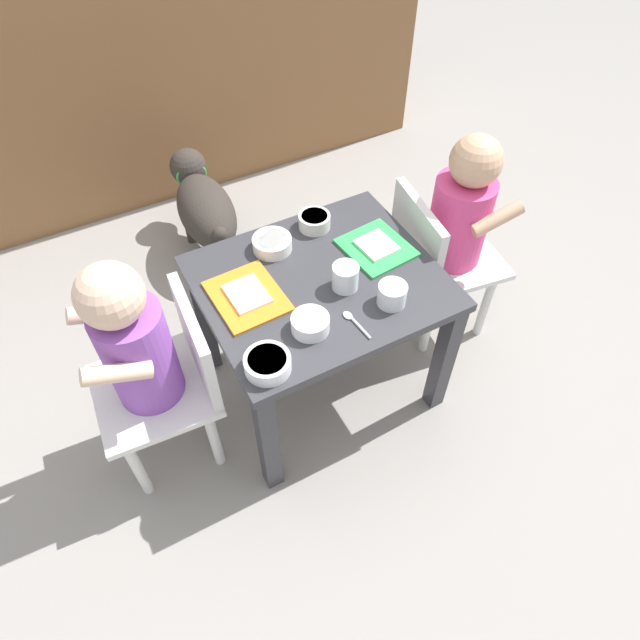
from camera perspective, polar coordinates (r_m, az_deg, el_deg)
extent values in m
plane|color=gray|center=(1.74, 0.00, -6.15)|extent=(7.00, 7.00, 0.00)
cube|color=brown|center=(2.36, -15.99, 24.37)|extent=(2.06, 0.32, 1.00)
cube|color=#333338|center=(1.41, 0.00, 3.76)|extent=(0.59, 0.50, 0.03)
cube|color=#333338|center=(1.40, -5.29, -12.10)|extent=(0.04, 0.04, 0.42)
cube|color=#333338|center=(1.57, 12.42, -3.83)|extent=(0.04, 0.04, 0.42)
cube|color=#333338|center=(1.65, -11.74, 0.08)|extent=(0.04, 0.04, 0.42)
cube|color=#333338|center=(1.80, 4.06, 6.13)|extent=(0.04, 0.04, 0.42)
cube|color=silver|center=(1.45, -16.50, -6.77)|extent=(0.30, 0.30, 0.02)
cube|color=silver|center=(1.36, -12.46, -2.22)|extent=(0.04, 0.27, 0.22)
cylinder|color=purple|center=(1.34, -17.85, -3.28)|extent=(0.16, 0.16, 0.27)
sphere|color=beige|center=(1.19, -20.55, 2.42)|extent=(0.14, 0.14, 0.14)
cylinder|color=silver|center=(1.63, -19.60, -8.02)|extent=(0.03, 0.03, 0.27)
cylinder|color=silver|center=(1.52, -18.06, -13.90)|extent=(0.03, 0.03, 0.27)
cylinder|color=silver|center=(1.62, -12.87, -5.77)|extent=(0.03, 0.03, 0.27)
cylinder|color=silver|center=(1.51, -10.72, -11.48)|extent=(0.03, 0.03, 0.27)
cylinder|color=beige|center=(1.35, -21.33, 0.58)|extent=(0.15, 0.05, 0.09)
cylinder|color=beige|center=(1.23, -19.86, -5.08)|extent=(0.15, 0.05, 0.09)
cube|color=silver|center=(1.74, 13.00, 6.17)|extent=(0.32, 0.32, 0.02)
cube|color=silver|center=(1.61, 9.75, 8.25)|extent=(0.06, 0.27, 0.22)
cylinder|color=#D83F7F|center=(1.65, 13.84, 9.69)|extent=(0.17, 0.17, 0.26)
sphere|color=tan|center=(1.54, 15.52, 15.24)|extent=(0.14, 0.14, 0.14)
cylinder|color=silver|center=(1.83, 16.42, 1.53)|extent=(0.03, 0.03, 0.27)
cylinder|color=silver|center=(1.94, 13.42, 5.66)|extent=(0.03, 0.03, 0.27)
cylinder|color=silver|center=(1.74, 10.92, -0.14)|extent=(0.03, 0.03, 0.27)
cylinder|color=silver|center=(1.86, 8.09, 4.27)|extent=(0.03, 0.03, 0.27)
cylinder|color=tan|center=(1.58, 17.49, 9.73)|extent=(0.15, 0.06, 0.09)
cylinder|color=tan|center=(1.70, 14.14, 13.63)|extent=(0.15, 0.06, 0.09)
ellipsoid|color=#332D28|center=(2.03, -11.43, 10.77)|extent=(0.22, 0.39, 0.18)
sphere|color=#332D28|center=(2.18, -13.19, 14.87)|extent=(0.13, 0.13, 0.13)
sphere|color=black|center=(2.22, -13.48, 15.38)|extent=(0.06, 0.06, 0.06)
torus|color=green|center=(2.15, -12.87, 14.08)|extent=(0.11, 0.04, 0.11)
sphere|color=#332D28|center=(1.87, -10.11, 8.54)|extent=(0.05, 0.05, 0.05)
cylinder|color=#332D28|center=(2.20, -10.20, 9.90)|extent=(0.04, 0.04, 0.12)
cylinder|color=#332D28|center=(2.19, -13.03, 9.07)|extent=(0.04, 0.04, 0.12)
cylinder|color=#332D28|center=(2.05, -8.55, 6.57)|extent=(0.04, 0.04, 0.12)
cylinder|color=#332D28|center=(2.03, -11.57, 5.66)|extent=(0.04, 0.04, 0.12)
cube|color=orange|center=(1.37, -7.37, 2.39)|extent=(0.17, 0.20, 0.01)
cube|color=white|center=(1.36, -7.40, 2.62)|extent=(0.09, 0.11, 0.01)
cube|color=green|center=(1.49, 5.72, 7.30)|extent=(0.17, 0.19, 0.01)
cube|color=white|center=(1.48, 5.74, 7.53)|extent=(0.10, 0.10, 0.01)
cylinder|color=white|center=(1.36, 2.58, 4.38)|extent=(0.07, 0.07, 0.07)
cylinder|color=silver|center=(1.37, 2.56, 3.88)|extent=(0.06, 0.06, 0.03)
cylinder|color=white|center=(1.34, 7.30, 2.58)|extent=(0.07, 0.07, 0.06)
cylinder|color=silver|center=(1.35, 7.25, 2.18)|extent=(0.06, 0.06, 0.03)
cylinder|color=white|center=(1.22, -5.33, -4.42)|extent=(0.10, 0.10, 0.04)
cylinder|color=#B26633|center=(1.20, -5.38, -4.00)|extent=(0.08, 0.08, 0.01)
cylinder|color=white|center=(1.48, -4.87, 7.70)|extent=(0.10, 0.10, 0.03)
cylinder|color=#B26633|center=(1.47, -4.90, 8.12)|extent=(0.08, 0.08, 0.01)
cylinder|color=white|center=(1.28, -0.99, -0.37)|extent=(0.09, 0.09, 0.04)
cylinder|color=#D84C33|center=(1.27, -1.00, 0.10)|extent=(0.07, 0.07, 0.01)
cylinder|color=silver|center=(1.53, -0.57, 9.97)|extent=(0.09, 0.09, 0.04)
cylinder|color=#4C8C33|center=(1.52, -0.57, 10.46)|extent=(0.07, 0.07, 0.01)
cylinder|color=silver|center=(1.29, 4.14, -0.80)|extent=(0.01, 0.08, 0.01)
ellipsoid|color=silver|center=(1.32, 2.92, 0.52)|extent=(0.02, 0.03, 0.01)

